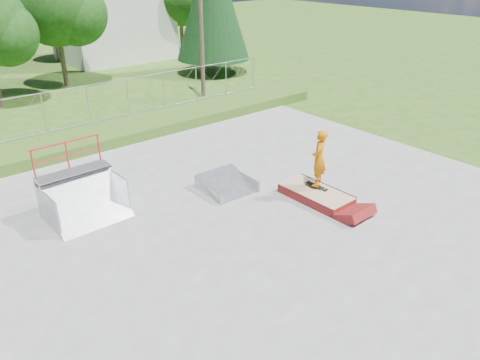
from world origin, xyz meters
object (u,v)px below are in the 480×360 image
object	(u,v)px
grind_box	(316,195)
flat_bank_ramp	(227,184)
quarter_pipe	(83,185)
skater	(319,160)

from	to	relation	value
grind_box	flat_bank_ramp	xyz separation A→B (m)	(-1.86, 2.49, 0.07)
grind_box	quarter_pipe	xyz separation A→B (m)	(-6.46, 3.82, 0.97)
flat_bank_ramp	quarter_pipe	bearing A→B (deg)	166.61
grind_box	skater	distance (m)	1.22
quarter_pipe	flat_bank_ramp	size ratio (longest dim) A/B	1.31
grind_box	quarter_pipe	distance (m)	7.56
quarter_pipe	flat_bank_ramp	xyz separation A→B (m)	(4.59, -1.33, -0.90)
grind_box	skater	bearing A→B (deg)	36.74
grind_box	skater	world-z (taller)	skater
grind_box	flat_bank_ramp	size ratio (longest dim) A/B	1.43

